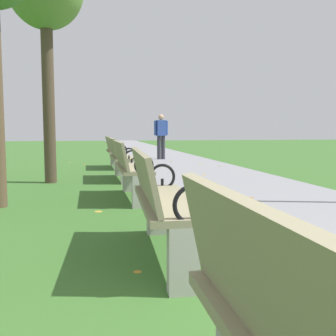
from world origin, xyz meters
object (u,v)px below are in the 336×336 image
(park_bench_2, at_px, (161,200))
(park_bench_5, at_px, (114,151))
(park_bench_4, at_px, (120,157))
(park_bench_3, at_px, (130,168))
(pedestrian_walking, at_px, (161,134))

(park_bench_2, distance_m, park_bench_5, 7.92)
(park_bench_4, bearing_deg, park_bench_3, -90.00)
(park_bench_3, bearing_deg, pedestrian_walking, 76.85)
(park_bench_4, xyz_separation_m, park_bench_5, (-0.00, 2.67, 0.00))
(park_bench_3, relative_size, pedestrian_walking, 0.99)
(park_bench_2, xyz_separation_m, park_bench_4, (-0.00, 5.26, 0.00))
(park_bench_4, height_order, pedestrian_walking, pedestrian_walking)
(park_bench_3, height_order, park_bench_5, same)
(park_bench_3, xyz_separation_m, park_bench_5, (0.00, 5.07, 0.00))
(park_bench_2, bearing_deg, park_bench_5, 90.00)
(park_bench_4, distance_m, park_bench_5, 2.67)
(park_bench_2, bearing_deg, park_bench_4, 90.00)
(park_bench_2, xyz_separation_m, pedestrian_walking, (1.84, 10.74, 0.44))
(park_bench_5, relative_size, pedestrian_walking, 0.99)
(park_bench_3, height_order, park_bench_4, same)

